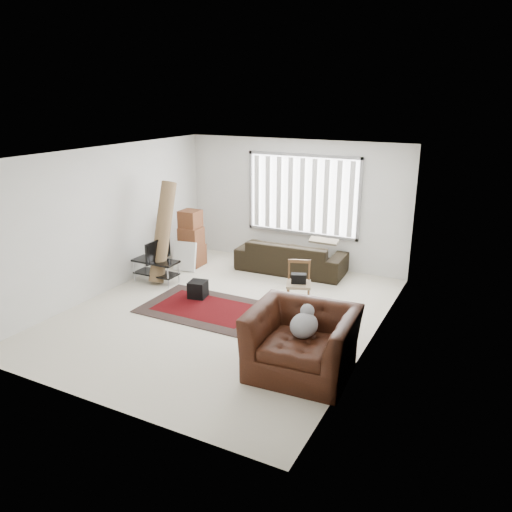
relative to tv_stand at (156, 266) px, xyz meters
The scene contains 11 objects.
room 2.45m from the tv_stand, ahead, with size 6.00×6.02×2.71m.
persian_rug 1.74m from the tv_stand, 22.86° to the right, with size 2.17×1.45×0.02m.
tv_stand is the anchor object (origin of this frame).
tv 0.34m from the tv_stand, 26.57° to the right, with size 0.74×0.10×0.43m, color black.
subwoofer 1.24m from the tv_stand, 14.82° to the right, with size 0.31×0.31×0.31m, color black.
moving_boxes 1.23m from the tv_stand, 88.35° to the left, with size 0.50×0.47×1.21m.
white_flatpack 0.85m from the tv_stand, 83.29° to the left, with size 0.48×0.07×0.62m, color silver.
rolled_rug 0.69m from the tv_stand, 76.33° to the left, with size 0.30×0.30×1.99m, color brown.
sofa 2.80m from the tv_stand, 40.20° to the left, with size 2.27×0.98×0.87m, color black.
side_chair 2.96m from the tv_stand, ahead, with size 0.55×0.55×0.79m.
armchair 4.27m from the tv_stand, 25.53° to the right, with size 1.45×1.28×1.02m.
Camera 1 is at (4.06, -6.75, 3.58)m, focal length 35.00 mm.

